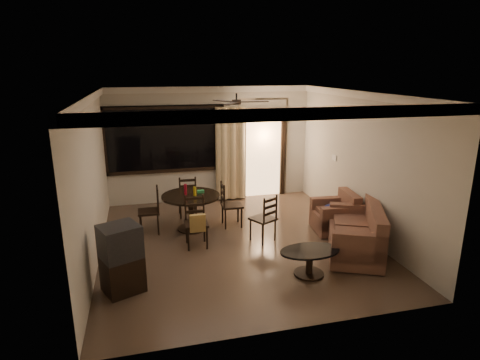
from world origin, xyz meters
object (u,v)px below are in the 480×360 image
object	(u,v)px
dining_chair_west	(150,219)
dining_chair_east	(231,213)
dining_chair_south	(197,231)
sofa	(358,235)
dining_chair_north	(188,204)
coffee_table	(310,258)
dining_table	(191,202)
tv_cabinet	(121,259)
side_chair	(263,227)
armchair	(337,216)

from	to	relation	value
dining_chair_west	dining_chair_east	bearing A→B (deg)	90.00
dining_chair_south	sofa	distance (m)	2.93
dining_chair_west	dining_chair_north	world-z (taller)	same
coffee_table	dining_chair_east	bearing A→B (deg)	107.86
dining_chair_west	coffee_table	bearing A→B (deg)	46.72
dining_table	tv_cabinet	world-z (taller)	tv_cabinet
sofa	side_chair	bearing A→B (deg)	172.40
dining_chair_west	side_chair	bearing A→B (deg)	67.42
dining_chair_south	dining_chair_east	bearing A→B (deg)	45.70
coffee_table	dining_chair_south	bearing A→B (deg)	136.97
dining_table	dining_chair_south	bearing A→B (deg)	-91.17
coffee_table	side_chair	xyz separation A→B (m)	(-0.33, 1.45, -0.01)
armchair	side_chair	xyz separation A→B (m)	(-1.59, -0.10, -0.05)
dining_chair_west	armchair	distance (m)	3.78
tv_cabinet	armchair	size ratio (longest dim) A/B	1.20
tv_cabinet	coffee_table	xyz separation A→B (m)	(2.89, -0.23, -0.23)
dining_table	armchair	bearing A→B (deg)	-15.88
dining_chair_west	coffee_table	size ratio (longest dim) A/B	0.96
dining_chair_south	tv_cabinet	world-z (taller)	tv_cabinet
dining_chair_west	sofa	size ratio (longest dim) A/B	0.52
tv_cabinet	armchair	distance (m)	4.36
dining_chair_west	dining_chair_east	distance (m)	1.67
sofa	coffee_table	size ratio (longest dim) A/B	1.86
sofa	armchair	size ratio (longest dim) A/B	2.12
dining_chair_east	dining_chair_north	world-z (taller)	same
armchair	dining_chair_east	bearing A→B (deg)	164.10
dining_chair_east	dining_chair_south	bearing A→B (deg)	135.70
dining_chair_east	coffee_table	world-z (taller)	dining_chair_east
dining_chair_east	tv_cabinet	world-z (taller)	tv_cabinet
tv_cabinet	dining_chair_east	bearing A→B (deg)	21.09
armchair	tv_cabinet	bearing A→B (deg)	-156.79
dining_chair_south	dining_chair_north	size ratio (longest dim) A/B	1.00
dining_chair_south	sofa	size ratio (longest dim) A/B	0.52
sofa	armchair	xyz separation A→B (m)	(0.11, 1.03, -0.02)
dining_chair_west	dining_chair_south	bearing A→B (deg)	44.30
dining_chair_south	tv_cabinet	distance (m)	1.82
dining_table	side_chair	world-z (taller)	dining_table
dining_chair_east	tv_cabinet	xyz separation A→B (m)	(-2.13, -2.11, 0.24)
dining_chair_west	dining_chair_north	size ratio (longest dim) A/B	1.00
dining_chair_south	tv_cabinet	bearing A→B (deg)	-134.19
dining_table	dining_chair_west	bearing A→B (deg)	179.02
tv_cabinet	sofa	distance (m)	4.06
dining_chair_north	armchair	bearing A→B (deg)	151.70
dining_chair_north	sofa	world-z (taller)	dining_chair_north
dining_chair_east	armchair	bearing A→B (deg)	-110.44
tv_cabinet	sofa	bearing A→B (deg)	-19.58
coffee_table	armchair	bearing A→B (deg)	50.84
sofa	coffee_table	world-z (taller)	sofa
sofa	side_chair	world-z (taller)	side_chair
dining_table	dining_chair_west	size ratio (longest dim) A/B	1.24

